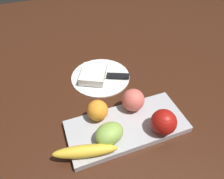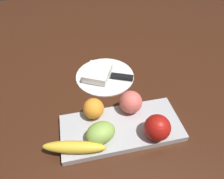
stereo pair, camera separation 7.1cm
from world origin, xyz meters
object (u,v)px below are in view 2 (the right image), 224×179
orange_near_apple (93,109)px  knife (118,76)px  apple (157,128)px  fruit_tray (121,128)px  peach (131,102)px  grape_bunch (101,133)px  folded_napkin (98,73)px  dinner_plate (105,75)px  banana (74,147)px

orange_near_apple → knife: orange_near_apple is taller
apple → knife: 0.30m
fruit_tray → peach: 0.09m
grape_bunch → folded_napkin: grape_bunch is taller
dinner_plate → folded_napkin: folded_napkin is taller
apple → orange_near_apple: (0.17, -0.12, -0.01)m
banana → peach: size_ratio=2.39×
banana → grape_bunch: 0.08m
dinner_plate → knife: (-0.05, 0.03, 0.01)m
peach → folded_napkin: bearing=-70.6°
dinner_plate → peach: bearing=102.0°
apple → folded_napkin: (0.12, -0.33, -0.04)m
banana → knife: 0.36m
grape_bunch → dinner_plate: size_ratio=0.37×
folded_napkin → fruit_tray: bearing=96.3°
folded_napkin → dinner_plate: bearing=180.0°
folded_napkin → grape_bunch: bearing=82.4°
apple → folded_napkin: size_ratio=0.68×
apple → knife: (0.04, -0.30, -0.05)m
banana → folded_napkin: (-0.12, -0.32, -0.02)m
apple → grape_bunch: apple is taller
banana → folded_napkin: size_ratio=1.57×
fruit_tray → folded_napkin: 0.27m
apple → banana: apple is taller
banana → knife: banana is taller
grape_bunch → knife: grape_bunch is taller
apple → dinner_plate: 0.34m
grape_bunch → apple: bearing=171.1°
fruit_tray → grape_bunch: bearing=23.4°
grape_bunch → peach: bearing=-142.6°
banana → peach: bearing=-136.3°
orange_near_apple → apple: bearing=145.6°
grape_bunch → knife: size_ratio=0.50×
peach → knife: size_ratio=0.43×
grape_bunch → folded_napkin: size_ratio=0.76×
folded_napkin → knife: folded_napkin is taller
banana → folded_napkin: bearing=-96.4°
knife → apple: bearing=122.0°
fruit_tray → knife: 0.25m
fruit_tray → apple: bearing=148.7°
orange_near_apple → banana: bearing=57.7°
folded_napkin → knife: (-0.08, 0.03, -0.01)m
apple → orange_near_apple: size_ratio=1.16×
fruit_tray → folded_napkin: size_ratio=3.30×
knife → banana: bearing=80.1°
apple → grape_bunch: size_ratio=0.89×
fruit_tray → folded_napkin: (0.03, -0.27, 0.01)m
peach → grape_bunch: size_ratio=0.86×
fruit_tray → peach: bearing=-128.0°
banana → grape_bunch: size_ratio=2.05×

